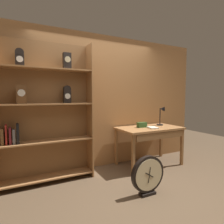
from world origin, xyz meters
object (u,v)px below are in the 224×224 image
Objects in this scene: bookshelf at (44,113)px; toolbox_small at (142,125)px; desk_lamp at (162,114)px; open_repair_manual at (153,128)px; round_clock_large at (148,175)px; workbench at (150,132)px.

toolbox_small is at bearing -2.34° from bookshelf.
bookshelf is 5.25× the size of desk_lamp.
bookshelf is 10.41× the size of open_repair_manual.
toolbox_small reaches higher than round_clock_large.
open_repair_manual is (-0.02, -0.10, 0.10)m from workbench.
bookshelf is 4.04× the size of round_clock_large.
round_clock_large is (-0.63, -1.02, -0.54)m from toolbox_small.
open_repair_manual is at bearing -100.50° from workbench.
desk_lamp is 1.99× the size of open_repair_manual.
bookshelf is at bearing 177.66° from toolbox_small.
open_repair_manual reaches higher than round_clock_large.
round_clock_large is (1.24, -1.10, -0.85)m from bookshelf.
workbench is at bearing 50.34° from round_clock_large.
desk_lamp reaches higher than workbench.
bookshelf reaches higher than round_clock_large.
toolbox_small is 0.34× the size of round_clock_large.
workbench reaches higher than round_clock_large.
toolbox_small is at bearing 58.23° from round_clock_large.
open_repair_manual reaches higher than workbench.
round_clock_large is at bearing -41.67° from bookshelf.
desk_lamp reaches higher than open_repair_manual.
bookshelf reaches higher than workbench.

